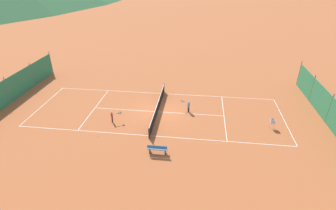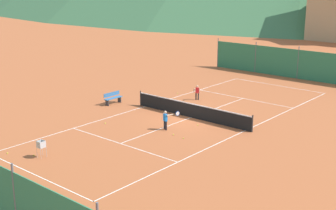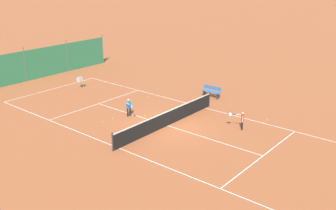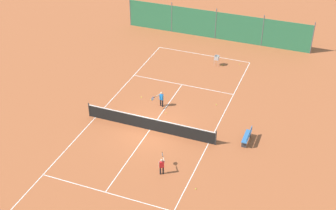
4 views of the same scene
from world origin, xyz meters
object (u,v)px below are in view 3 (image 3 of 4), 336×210
(ball_hopper, at_px, (80,80))
(courtside_bench, at_px, (211,91))
(tennis_net, at_px, (168,118))
(tennis_ball_alley_right, at_px, (145,116))
(tennis_ball_by_net_right, at_px, (113,118))
(tennis_ball_alley_left, at_px, (102,122))
(tennis_ball_mid_court, at_px, (84,86))
(tennis_ball_far_corner, at_px, (267,120))
(tennis_ball_by_net_left, at_px, (90,81))
(player_near_service, at_px, (129,106))
(tennis_ball_service_box, at_px, (149,97))
(tennis_ball_near_corner, at_px, (140,127))
(player_far_service, at_px, (242,119))

(ball_hopper, height_order, courtside_bench, ball_hopper)
(tennis_net, relative_size, tennis_ball_alley_right, 139.09)
(tennis_net, bearing_deg, tennis_ball_by_net_right, -68.49)
(tennis_ball_alley_left, distance_m, tennis_ball_mid_court, 8.22)
(tennis_ball_far_corner, bearing_deg, ball_hopper, -78.28)
(tennis_ball_mid_court, bearing_deg, tennis_ball_by_net_left, -150.92)
(player_near_service, bearing_deg, tennis_ball_alley_left, -17.89)
(tennis_ball_service_box, height_order, tennis_ball_near_corner, same)
(tennis_ball_far_corner, bearing_deg, courtside_bench, -107.51)
(tennis_ball_service_box, bearing_deg, tennis_ball_far_corner, 98.74)
(player_near_service, height_order, tennis_ball_service_box, player_near_service)
(tennis_ball_alley_left, distance_m, courtside_bench, 8.88)
(tennis_net, height_order, tennis_ball_near_corner, tennis_net)
(player_near_service, height_order, ball_hopper, player_near_service)
(tennis_ball_far_corner, distance_m, tennis_ball_near_corner, 8.09)
(player_far_service, distance_m, courtside_bench, 6.21)
(tennis_ball_alley_right, bearing_deg, tennis_ball_far_corner, 123.69)
(player_far_service, height_order, tennis_ball_far_corner, player_far_service)
(player_near_service, relative_size, courtside_bench, 0.79)
(tennis_ball_far_corner, height_order, tennis_ball_near_corner, same)
(tennis_ball_by_net_left, relative_size, tennis_ball_alley_right, 1.00)
(player_near_service, height_order, player_far_service, player_near_service)
(tennis_net, xyz_separation_m, tennis_ball_by_net_left, (-3.39, -11.29, -0.47))
(player_near_service, bearing_deg, tennis_ball_mid_court, -107.79)
(tennis_ball_by_net_right, distance_m, tennis_ball_alley_right, 2.06)
(tennis_ball_by_net_left, xyz_separation_m, courtside_bench, (-2.96, 10.28, 0.42))
(tennis_ball_far_corner, bearing_deg, tennis_ball_near_corner, -41.99)
(tennis_ball_mid_court, bearing_deg, tennis_ball_by_net_right, 64.30)
(tennis_ball_by_net_left, height_order, tennis_ball_near_corner, same)
(tennis_ball_far_corner, distance_m, tennis_ball_by_net_right, 9.82)
(player_near_service, height_order, tennis_ball_far_corner, player_near_service)
(ball_hopper, bearing_deg, courtside_bench, 116.78)
(tennis_ball_by_net_left, height_order, ball_hopper, ball_hopper)
(tennis_ball_by_net_right, height_order, ball_hopper, ball_hopper)
(player_far_service, height_order, tennis_ball_by_net_left, player_far_service)
(tennis_ball_far_corner, distance_m, tennis_ball_mid_court, 15.11)
(tennis_ball_mid_court, xyz_separation_m, tennis_ball_alley_right, (1.77, 8.36, 0.00))
(tennis_ball_service_box, distance_m, tennis_ball_mid_court, 6.15)
(tennis_ball_near_corner, bearing_deg, tennis_ball_mid_court, -109.88)
(tennis_net, bearing_deg, ball_hopper, -98.76)
(tennis_ball_by_net_left, bearing_deg, tennis_ball_mid_court, 29.08)
(tennis_ball_alley_left, distance_m, ball_hopper, 7.87)
(tennis_ball_near_corner, relative_size, ball_hopper, 0.07)
(player_far_service, xyz_separation_m, tennis_ball_alley_right, (2.06, -5.97, -0.62))
(tennis_ball_by_net_left, height_order, tennis_ball_alley_right, same)
(tennis_ball_far_corner, relative_size, tennis_ball_by_net_left, 1.00)
(ball_hopper, distance_m, courtside_bench, 10.53)
(player_near_service, height_order, tennis_ball_by_net_right, player_near_service)
(player_near_service, xyz_separation_m, courtside_bench, (-6.71, 1.94, -0.24))
(player_near_service, xyz_separation_m, tennis_ball_alley_left, (1.80, -0.58, -0.66))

